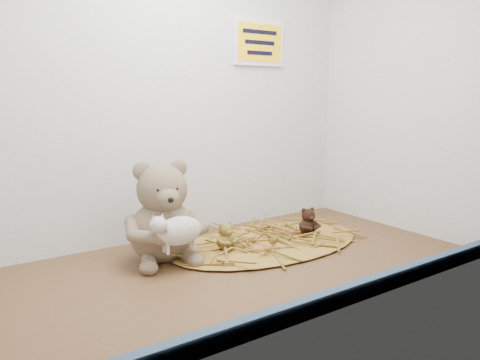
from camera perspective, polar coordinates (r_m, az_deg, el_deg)
alcove_shell at (r=111.54cm, az=-4.02°, el=13.07°), size 120.40×60.20×90.40cm
front_rail at (r=89.55cm, az=9.13°, el=-14.81°), size 119.28×2.20×3.60cm
straw_bed at (r=127.20cm, az=3.49°, el=-7.58°), size 56.83×33.00×1.10cm
main_teddy at (r=114.29cm, az=-9.48°, el=-3.68°), size 23.26×24.14×24.49cm
toy_lamb at (r=107.43cm, az=-7.44°, el=-6.17°), size 14.37×8.77×9.29cm
mini_teddy_tan at (r=119.82cm, az=-1.80°, el=-6.65°), size 6.07×6.37×7.10cm
mini_teddy_brown at (r=133.09cm, az=8.27°, el=-4.87°), size 7.31×7.58×7.72cm
wall_sign at (r=145.85cm, az=2.29°, el=16.38°), size 16.00×1.20×11.00cm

